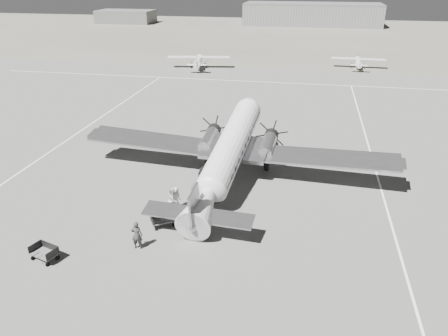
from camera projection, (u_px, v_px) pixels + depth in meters
The scene contains 15 objects.
ground at pixel (219, 208), 31.69m from camera, with size 260.00×260.00×0.00m, color slate.
taxi_line_right at pixel (392, 225), 29.59m from camera, with size 0.15×80.00×0.01m, color white.
taxi_line_left at pixel (63, 143), 43.78m from camera, with size 0.15×60.00×0.01m, color white.
taxi_line_horizon at pixel (271, 82), 67.44m from camera, with size 90.00×0.15×0.01m, color white.
grass_infield at pixel (291, 35), 116.61m from camera, with size 260.00×90.00×0.01m, color #646254.
hangar_main at pixel (312, 14), 136.72m from camera, with size 42.00×14.00×6.60m.
shed_secondary at pixel (126, 17), 143.30m from camera, with size 18.00×10.00×4.00m, color #545454.
dc3_airliner at pixel (229, 154), 34.47m from camera, with size 26.80×18.60×5.10m, color #ACACAE, non-canonical shape.
light_plane_left at pixel (199, 62), 76.61m from camera, with size 10.97×8.90×2.28m, color silver, non-canonical shape.
light_plane_right at pixel (358, 63), 76.63m from camera, with size 9.36×7.59×1.94m, color silver, non-canonical shape.
baggage_cart_near at pixel (163, 220), 29.34m from camera, with size 1.58×1.11×0.89m, color #545454, non-canonical shape.
baggage_cart_far at pixel (44, 253), 25.87m from camera, with size 1.64×1.16×0.93m, color #545454, non-canonical shape.
ground_crew at pixel (137, 235), 26.77m from camera, with size 0.69×0.45×1.89m, color #303030.
ramp_agent at pixel (173, 200), 30.92m from camera, with size 0.91×0.71×1.87m, color #B5B5B3.
passenger at pixel (176, 198), 31.40m from camera, with size 0.81×0.53×1.67m, color silver.
Camera 1 is at (5.71, -27.06, 15.75)m, focal length 35.00 mm.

